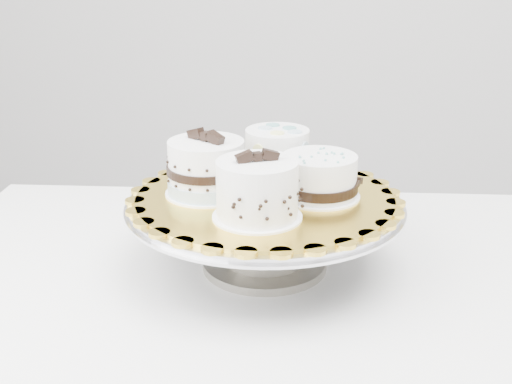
# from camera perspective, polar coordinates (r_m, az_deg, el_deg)

# --- Properties ---
(table) EXTENTS (1.22, 0.86, 0.75)m
(table) POSITION_cam_1_polar(r_m,az_deg,el_deg) (0.95, 3.92, -12.79)
(table) COLOR white
(table) RESTS_ON floor
(cake_stand) EXTENTS (0.40, 0.40, 0.11)m
(cake_stand) POSITION_cam_1_polar(r_m,az_deg,el_deg) (0.93, 0.78, -2.54)
(cake_stand) COLOR gray
(cake_stand) RESTS_ON table
(cake_board) EXTENTS (0.41, 0.41, 0.01)m
(cake_board) POSITION_cam_1_polar(r_m,az_deg,el_deg) (0.92, 0.79, -0.43)
(cake_board) COLOR gold
(cake_board) RESTS_ON cake_stand
(cake_swirl) EXTENTS (0.14, 0.14, 0.09)m
(cake_swirl) POSITION_cam_1_polar(r_m,az_deg,el_deg) (0.82, 0.11, 0.08)
(cake_swirl) COLOR white
(cake_swirl) RESTS_ON cake_board
(cake_banded) EXTENTS (0.15, 0.15, 0.10)m
(cake_banded) POSITION_cam_1_polar(r_m,az_deg,el_deg) (0.91, -4.42, 1.98)
(cake_banded) COLOR white
(cake_banded) RESTS_ON cake_board
(cake_dots) EXTENTS (0.12, 0.12, 0.07)m
(cake_dots) POSITION_cam_1_polar(r_m,az_deg,el_deg) (0.99, 1.89, 3.59)
(cake_dots) COLOR white
(cake_dots) RESTS_ON cake_board
(cake_ribbon) EXTENTS (0.13, 0.13, 0.06)m
(cake_ribbon) POSITION_cam_1_polar(r_m,az_deg,el_deg) (0.91, 5.70, 1.29)
(cake_ribbon) COLOR white
(cake_ribbon) RESTS_ON cake_board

